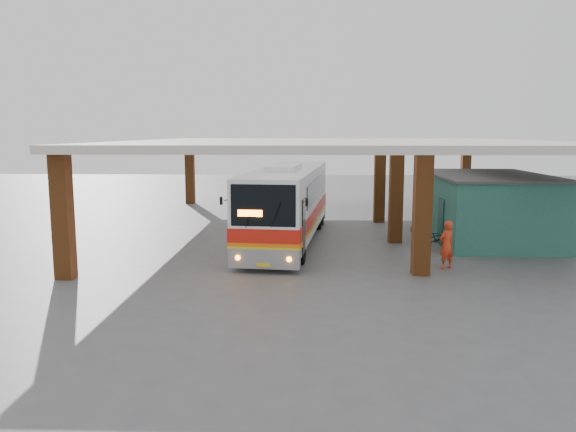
{
  "coord_description": "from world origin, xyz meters",
  "views": [
    {
      "loc": [
        -1.05,
        -22.82,
        5.05
      ],
      "look_at": [
        -1.87,
        0.0,
        1.65
      ],
      "focal_mm": 35.0,
      "sensor_mm": 36.0,
      "label": 1
    }
  ],
  "objects_px": {
    "motorcycle": "(439,238)",
    "red_chair": "(418,225)",
    "coach_bus": "(288,203)",
    "pedestrian": "(447,245)"
  },
  "relations": [
    {
      "from": "motorcycle",
      "to": "pedestrian",
      "type": "bearing_deg",
      "value": 177.21
    },
    {
      "from": "red_chair",
      "to": "motorcycle",
      "type": "bearing_deg",
      "value": -98.61
    },
    {
      "from": "coach_bus",
      "to": "pedestrian",
      "type": "distance_m",
      "value": 7.96
    },
    {
      "from": "pedestrian",
      "to": "red_chair",
      "type": "bearing_deg",
      "value": -123.76
    },
    {
      "from": "motorcycle",
      "to": "red_chair",
      "type": "xyz_separation_m",
      "value": [
        -0.09,
        4.34,
        -0.11
      ]
    },
    {
      "from": "motorcycle",
      "to": "pedestrian",
      "type": "xyz_separation_m",
      "value": [
        -0.54,
        -3.45,
        0.4
      ]
    },
    {
      "from": "coach_bus",
      "to": "motorcycle",
      "type": "distance_m",
      "value": 6.96
    },
    {
      "from": "coach_bus",
      "to": "pedestrian",
      "type": "height_order",
      "value": "coach_bus"
    },
    {
      "from": "pedestrian",
      "to": "red_chair",
      "type": "distance_m",
      "value": 7.82
    },
    {
      "from": "motorcycle",
      "to": "red_chair",
      "type": "height_order",
      "value": "motorcycle"
    }
  ]
}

